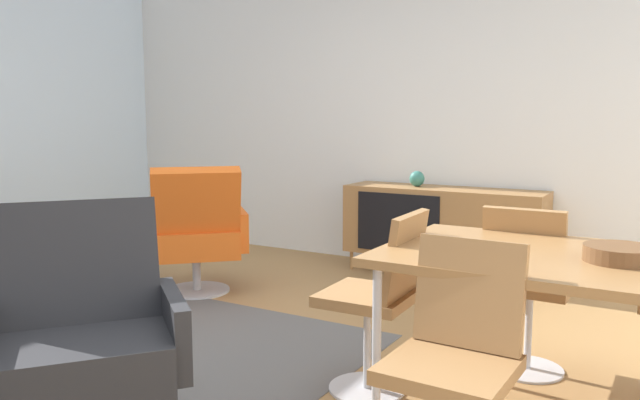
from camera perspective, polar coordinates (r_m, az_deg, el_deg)
ground_plane at (r=3.43m, az=-8.95°, el=-14.30°), size 8.32×8.32×0.00m
wall_back at (r=5.45m, az=8.56°, el=8.76°), size 6.80×0.12×2.80m
sideboard at (r=5.09m, az=11.21°, el=-2.05°), size 1.60×0.45×0.72m
vase_cobalt at (r=5.13m, az=8.93°, el=1.95°), size 0.12×0.12×0.13m
dining_table at (r=2.58m, az=23.86°, el=-5.89°), size 1.60×0.90×0.74m
wooden_bowl_on_table at (r=2.56m, az=25.91°, el=-4.48°), size 0.26×0.26×0.06m
dining_chair_back_left at (r=3.23m, az=18.59°, el=-7.24°), size 0.41×0.43×0.86m
dining_chair_near_window at (r=2.88m, az=5.55°, el=-8.67°), size 0.44×0.41×0.86m
dining_chair_front_left at (r=2.19m, az=12.39°, el=-14.02°), size 0.41×0.44×0.86m
lounge_chair_red at (r=4.55m, az=-11.35°, el=-2.81°), size 0.91×0.91×0.95m
armchair_black_shell at (r=2.57m, az=-20.98°, el=-11.18°), size 0.90×0.91×0.95m
side_table_round at (r=4.98m, az=-16.59°, el=-3.82°), size 0.44×0.44×0.52m
fruit_bowl at (r=4.94m, az=-16.71°, el=-1.10°), size 0.20×0.20×0.11m
area_rug at (r=3.67m, az=-14.47°, el=-12.90°), size 2.20×1.70×0.01m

